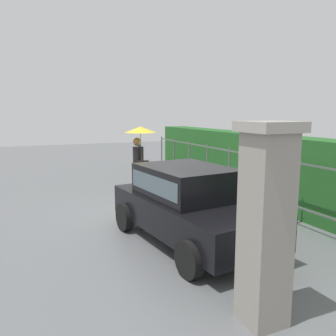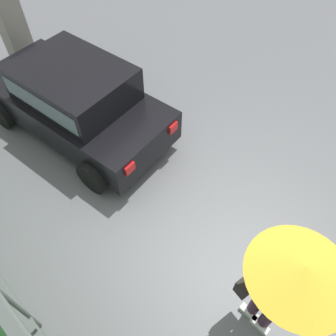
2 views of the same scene
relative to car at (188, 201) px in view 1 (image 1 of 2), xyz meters
The scene contains 6 objects.
ground_plane 2.25m from the car, behind, with size 40.00×40.00×0.00m, color slate.
car is the anchor object (origin of this frame).
pedestrian 4.61m from the car, behind, with size 0.99×0.99×2.07m.
gate_pillar 2.81m from the car, ahead, with size 0.60×0.60×2.42m.
fence_section 3.20m from the car, 125.72° to the left, with size 11.44×0.05×1.50m.
hedge_row 3.90m from the car, 118.67° to the left, with size 12.39×0.90×1.90m, color #235B23.
Camera 1 is at (7.93, -2.97, 2.52)m, focal length 37.07 mm.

